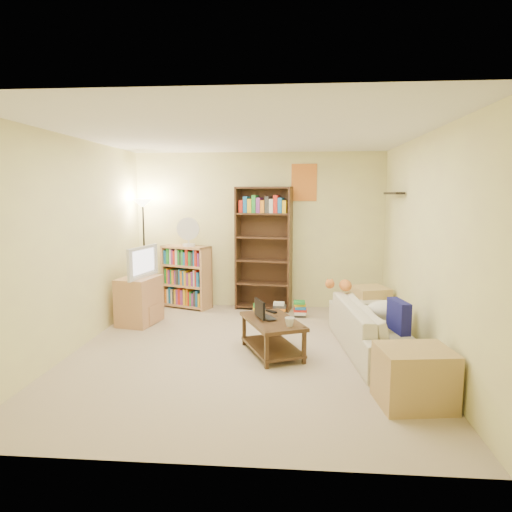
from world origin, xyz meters
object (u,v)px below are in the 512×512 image
object	(u,v)px
end_cabinet	(414,377)
tall_bookshelf	(264,245)
mug	(290,322)
television	(138,262)
desk_fan	(188,232)
floor_lamp	(143,222)
sofa	(377,328)
coffee_table	(272,332)
laptop	(270,317)
short_bookshelf	(186,277)
tv_stand	(139,300)
tabby_cat	(343,285)
side_table	(370,305)

from	to	relation	value
end_cabinet	tall_bookshelf	bearing A→B (deg)	115.23
mug	television	distance (m)	2.58
desk_fan	floor_lamp	world-z (taller)	floor_lamp
sofa	tall_bookshelf	bearing A→B (deg)	31.10
tall_bookshelf	end_cabinet	world-z (taller)	tall_bookshelf
coffee_table	mug	bearing A→B (deg)	-75.68
coffee_table	end_cabinet	size ratio (longest dim) A/B	1.70
laptop	short_bookshelf	world-z (taller)	short_bookshelf
sofa	end_cabinet	distance (m)	1.36
tall_bookshelf	tv_stand	bearing A→B (deg)	-141.02
laptop	floor_lamp	world-z (taller)	floor_lamp
sofa	mug	bearing A→B (deg)	106.14
sofa	tabby_cat	size ratio (longest dim) A/B	4.48
tabby_cat	tv_stand	world-z (taller)	tabby_cat
sofa	floor_lamp	xyz separation A→B (m)	(-3.35, 1.75, 1.12)
laptop	tv_stand	xyz separation A→B (m)	(-1.92, 1.04, -0.08)
mug	tall_bookshelf	size ratio (longest dim) A/B	0.08
mug	desk_fan	size ratio (longest dim) A/B	0.33
tv_stand	desk_fan	size ratio (longest dim) A/B	1.46
desk_fan	tall_bookshelf	bearing A→B (deg)	2.25
desk_fan	side_table	world-z (taller)	desk_fan
mug	tv_stand	xyz separation A→B (m)	(-2.15, 1.36, -0.12)
tabby_cat	tall_bookshelf	size ratio (longest dim) A/B	0.23
desk_fan	tabby_cat	bearing A→B (deg)	-26.11
sofa	end_cabinet	xyz separation A→B (m)	(0.08, -1.35, -0.03)
tall_bookshelf	floor_lamp	distance (m)	1.93
floor_lamp	sofa	bearing A→B (deg)	-27.65
sofa	tv_stand	size ratio (longest dim) A/B	3.02
mug	tall_bookshelf	distance (m)	2.44
television	side_table	distance (m)	3.35
coffee_table	tall_bookshelf	bearing A→B (deg)	73.32
sofa	desk_fan	world-z (taller)	desk_fan
desk_fan	end_cabinet	size ratio (longest dim) A/B	0.75
laptop	floor_lamp	distance (m)	2.98
floor_lamp	end_cabinet	distance (m)	4.77
sofa	tall_bookshelf	distance (m)	2.51
tall_bookshelf	desk_fan	bearing A→B (deg)	-168.35
coffee_table	desk_fan	xyz separation A→B (m)	(-1.44, 2.02, 0.98)
coffee_table	tabby_cat	bearing A→B (deg)	21.69
coffee_table	tv_stand	size ratio (longest dim) A/B	1.56
laptop	desk_fan	size ratio (longest dim) A/B	0.73
coffee_table	side_table	xyz separation A→B (m)	(1.33, 1.38, 0.00)
tv_stand	end_cabinet	xyz separation A→B (m)	(3.25, -2.29, -0.08)
end_cabinet	short_bookshelf	bearing A→B (deg)	130.56
laptop	tall_bookshelf	distance (m)	2.11
tabby_cat	television	size ratio (longest dim) A/B	0.59
tv_stand	end_cabinet	bearing A→B (deg)	-23.74
sofa	laptop	xyz separation A→B (m)	(-1.25, -0.11, 0.13)
mug	television	size ratio (longest dim) A/B	0.20
desk_fan	short_bookshelf	bearing A→B (deg)	140.12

